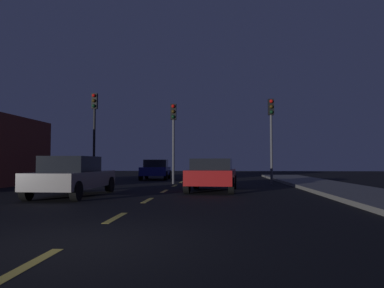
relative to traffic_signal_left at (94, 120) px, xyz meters
The scene contains 14 objects.
ground_plane 10.45m from the traffic_signal_left, 60.36° to the right, with size 80.00×80.00×0.00m, color black.
sidewalk_curb_right 15.42m from the traffic_signal_left, 34.60° to the right, with size 3.00×40.00×0.15m, color gray.
lane_stripe_nearest 17.78m from the traffic_signal_left, 73.83° to the right, with size 0.16×1.60×0.01m, color #EACC4C.
lane_stripe_second 14.27m from the traffic_signal_left, 69.44° to the right, with size 0.16×1.60×0.01m, color #EACC4C.
lane_stripe_third 10.94m from the traffic_signal_left, 62.01° to the right, with size 0.16×1.60×0.01m, color #EACC4C.
lane_stripe_fourth 8.06m from the traffic_signal_left, 47.66° to the right, with size 0.16×1.60×0.01m, color #EACC4C.
lane_stripe_fifth 6.24m from the traffic_signal_left, 17.40° to the right, with size 0.16×1.60×0.01m, color #EACC4C.
lane_stripe_sixth 6.47m from the traffic_signal_left, 25.21° to the left, with size 0.16×1.60×0.01m, color #EACC4C.
traffic_signal_left is the anchor object (origin of this frame).
traffic_signal_center 4.61m from the traffic_signal_left, ahead, with size 0.32×0.38×4.54m.
traffic_signal_right 10.08m from the traffic_signal_left, ahead, with size 0.32×0.38×4.76m.
car_stopped_ahead 9.09m from the traffic_signal_left, 37.19° to the right, with size 2.21×3.97×1.37m.
car_adjacent_lane 8.64m from the traffic_signal_left, 76.57° to the right, with size 1.90×4.60×1.44m.
car_oncoming_far 6.65m from the traffic_signal_left, 63.02° to the left, with size 2.06×3.99×1.40m.
Camera 1 is at (2.25, -5.63, 1.23)m, focal length 35.23 mm.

